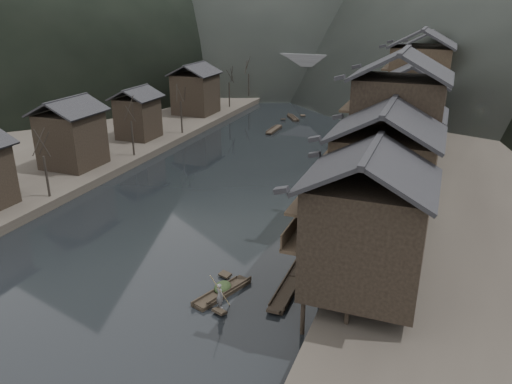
% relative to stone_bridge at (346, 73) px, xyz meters
% --- Properties ---
extents(water, '(300.00, 300.00, 0.00)m').
position_rel_stone_bridge_xyz_m(water, '(0.00, -72.00, -5.11)').
color(water, black).
rests_on(water, ground).
extents(left_bank, '(40.00, 200.00, 1.20)m').
position_rel_stone_bridge_xyz_m(left_bank, '(-35.00, -32.00, -4.51)').
color(left_bank, '#2D2823').
rests_on(left_bank, ground).
extents(stilt_houses, '(9.00, 67.60, 16.91)m').
position_rel_stone_bridge_xyz_m(stilt_houses, '(17.28, -52.12, 3.82)').
color(stilt_houses, black).
rests_on(stilt_houses, ground).
extents(left_houses, '(8.10, 53.20, 8.73)m').
position_rel_stone_bridge_xyz_m(left_houses, '(-20.50, -51.88, 0.55)').
color(left_houses, black).
rests_on(left_houses, left_bank).
extents(bare_trees, '(3.55, 73.12, 7.09)m').
position_rel_stone_bridge_xyz_m(bare_trees, '(-17.00, -47.81, 1.11)').
color(bare_trees, black).
rests_on(bare_trees, left_bank).
extents(moored_sampans, '(3.26, 59.61, 0.47)m').
position_rel_stone_bridge_xyz_m(moored_sampans, '(11.95, -51.26, -4.91)').
color(moored_sampans, black).
rests_on(moored_sampans, water).
extents(midriver_boats, '(14.21, 36.77, 0.45)m').
position_rel_stone_bridge_xyz_m(midriver_boats, '(-1.95, -17.91, -4.91)').
color(midriver_boats, black).
rests_on(midriver_boats, water).
extents(stone_bridge, '(40.00, 6.00, 9.00)m').
position_rel_stone_bridge_xyz_m(stone_bridge, '(0.00, 0.00, 0.00)').
color(stone_bridge, '#4C4C4F').
rests_on(stone_bridge, ground).
extents(hero_sampan, '(2.74, 5.43, 0.44)m').
position_rel_stone_bridge_xyz_m(hero_sampan, '(7.55, -80.11, -4.91)').
color(hero_sampan, black).
rests_on(hero_sampan, water).
extents(cargo_heap, '(1.20, 1.57, 0.72)m').
position_rel_stone_bridge_xyz_m(cargo_heap, '(7.46, -79.87, -4.31)').
color(cargo_heap, black).
rests_on(cargo_heap, hero_sampan).
extents(boatman, '(0.81, 0.72, 1.86)m').
position_rel_stone_bridge_xyz_m(boatman, '(8.19, -81.90, -3.74)').
color(boatman, '#4E4E50').
rests_on(boatman, hero_sampan).
extents(bamboo_pole, '(0.68, 2.28, 4.03)m').
position_rel_stone_bridge_xyz_m(bamboo_pole, '(8.39, -81.90, -0.79)').
color(bamboo_pole, '#8C7A51').
rests_on(bamboo_pole, boatman).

